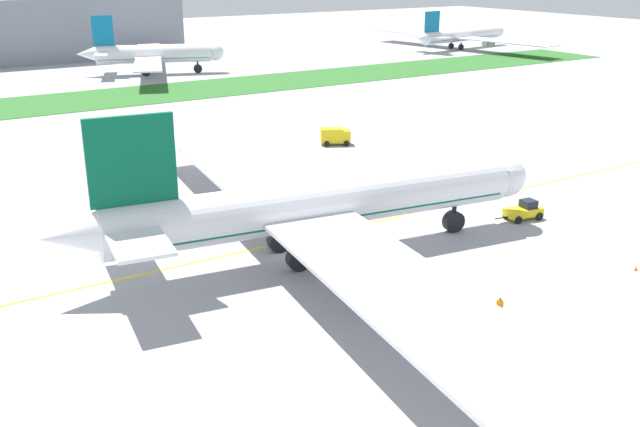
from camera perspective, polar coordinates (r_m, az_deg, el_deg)
ground_plane at (r=74.61m, az=-2.70°, el=-3.19°), size 600.00×600.00×0.00m
apron_taxi_line at (r=76.95m, az=-3.76°, el=-2.49°), size 280.00×0.36×0.01m
grass_median_strip at (r=163.28m, az=-19.97°, el=8.17°), size 320.00×24.00×0.10m
airliner_foreground at (r=72.05m, az=-0.61°, el=0.62°), size 51.49×82.81×16.02m
pushback_tug at (r=87.38m, az=15.77°, el=0.22°), size 6.28×2.93×2.24m
ground_crew_wingwalker_port at (r=63.44m, az=13.96°, el=-6.99°), size 0.43×0.56×1.74m
ground_crew_marshaller_front at (r=61.16m, az=13.72°, el=-8.03°), size 0.48×0.50×1.70m
traffic_cone_near_nose at (r=76.97m, az=23.60°, el=-3.93°), size 0.36×0.36×0.58m
service_truck_baggage_loader at (r=118.35m, az=1.21°, el=6.15°), size 5.24×4.22×2.72m
parked_airliner_far_right at (r=197.76m, az=-13.08°, el=12.09°), size 36.05×56.11×15.16m
parked_airliner_far_outer at (r=253.42m, az=11.03°, el=13.57°), size 44.16×71.71×12.91m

